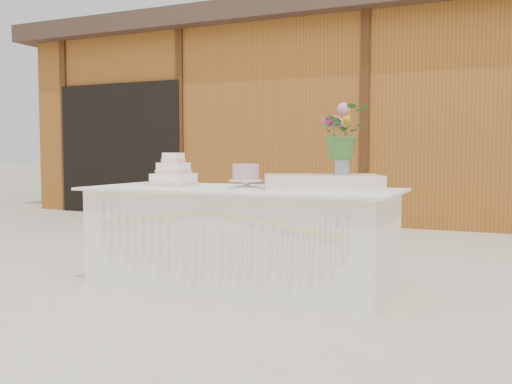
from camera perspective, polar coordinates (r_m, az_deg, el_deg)
ground at (r=4.46m, az=-1.60°, el=-9.51°), size 80.00×80.00×0.00m
barn at (r=10.10m, az=13.43°, el=7.49°), size 12.60×4.60×3.30m
cake_table at (r=4.38m, az=-1.64°, el=-4.60°), size 2.40×1.00×0.77m
wedding_cake at (r=4.71m, az=-8.24°, el=1.75°), size 0.30×0.30×0.27m
pink_cake_stand at (r=4.28m, az=-1.01°, el=1.73°), size 0.26×0.26×0.18m
satin_runner at (r=4.23m, az=6.62°, el=1.00°), size 0.97×0.79×0.11m
flower_vase at (r=4.22m, az=8.63°, el=2.77°), size 0.12×0.12×0.16m
bouquet at (r=4.22m, az=8.67°, el=6.58°), size 0.48×0.48×0.40m
loose_flowers at (r=4.89m, az=-11.75°, el=0.84°), size 0.20×0.40×0.02m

